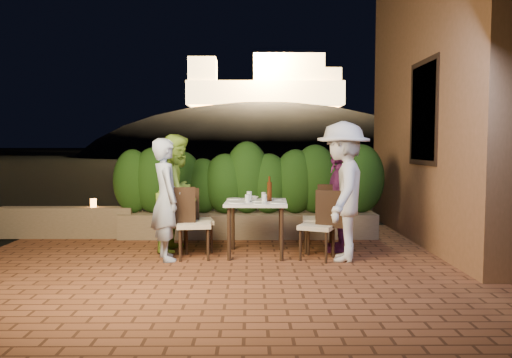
{
  "coord_description": "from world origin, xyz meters",
  "views": [
    {
      "loc": [
        0.26,
        -5.86,
        1.53
      ],
      "look_at": [
        0.32,
        1.06,
        1.05
      ],
      "focal_mm": 35.0,
      "sensor_mm": 36.0,
      "label": 1
    }
  ],
  "objects_px": {
    "chair_left_back": "(198,220)",
    "parapet_lamp": "(93,203)",
    "diner_green": "(178,193)",
    "chair_left_front": "(194,223)",
    "chair_right_front": "(317,225)",
    "bowl": "(252,198)",
    "diner_blue": "(166,199)",
    "dining_table": "(256,228)",
    "beer_bottle": "(269,189)",
    "diner_purple": "(339,200)",
    "chair_right_back": "(319,218)",
    "diner_white": "(343,191)"
  },
  "relations": [
    {
      "from": "chair_left_back",
      "to": "parapet_lamp",
      "type": "bearing_deg",
      "value": 137.57
    },
    {
      "from": "chair_left_back",
      "to": "diner_green",
      "type": "relative_size",
      "value": 0.54
    },
    {
      "from": "chair_left_front",
      "to": "chair_right_front",
      "type": "xyz_separation_m",
      "value": [
        1.65,
        -0.07,
        -0.02
      ]
    },
    {
      "from": "bowl",
      "to": "chair_right_front",
      "type": "xyz_separation_m",
      "value": [
        0.86,
        -0.53,
        -0.31
      ]
    },
    {
      "from": "chair_right_front",
      "to": "diner_blue",
      "type": "distance_m",
      "value": 2.03
    },
    {
      "from": "parapet_lamp",
      "to": "chair_left_back",
      "type": "bearing_deg",
      "value": -30.94
    },
    {
      "from": "dining_table",
      "to": "parapet_lamp",
      "type": "bearing_deg",
      "value": 153.27
    },
    {
      "from": "chair_right_front",
      "to": "diner_blue",
      "type": "bearing_deg",
      "value": 24.15
    },
    {
      "from": "beer_bottle",
      "to": "chair_right_front",
      "type": "distance_m",
      "value": 0.82
    },
    {
      "from": "dining_table",
      "to": "diner_purple",
      "type": "xyz_separation_m",
      "value": [
        1.18,
        0.25,
        0.36
      ]
    },
    {
      "from": "diner_green",
      "to": "parapet_lamp",
      "type": "xyz_separation_m",
      "value": [
        -1.54,
        1.01,
        -0.27
      ]
    },
    {
      "from": "beer_bottle",
      "to": "diner_purple",
      "type": "height_order",
      "value": "diner_purple"
    },
    {
      "from": "parapet_lamp",
      "to": "bowl",
      "type": "bearing_deg",
      "value": -22.34
    },
    {
      "from": "chair_left_front",
      "to": "chair_right_front",
      "type": "distance_m",
      "value": 1.65
    },
    {
      "from": "diner_purple",
      "to": "chair_right_back",
      "type": "bearing_deg",
      "value": -68.04
    },
    {
      "from": "beer_bottle",
      "to": "diner_blue",
      "type": "bearing_deg",
      "value": -168.59
    },
    {
      "from": "diner_white",
      "to": "parapet_lamp",
      "type": "relative_size",
      "value": 13.07
    },
    {
      "from": "chair_left_front",
      "to": "parapet_lamp",
      "type": "height_order",
      "value": "chair_left_front"
    },
    {
      "from": "dining_table",
      "to": "diner_blue",
      "type": "bearing_deg",
      "value": -167.77
    },
    {
      "from": "beer_bottle",
      "to": "bowl",
      "type": "bearing_deg",
      "value": 133.59
    },
    {
      "from": "bowl",
      "to": "diner_blue",
      "type": "relative_size",
      "value": 0.1
    },
    {
      "from": "chair_right_back",
      "to": "diner_white",
      "type": "distance_m",
      "value": 0.7
    },
    {
      "from": "diner_green",
      "to": "chair_right_back",
      "type": "bearing_deg",
      "value": -81.8
    },
    {
      "from": "chair_left_back",
      "to": "diner_green",
      "type": "distance_m",
      "value": 0.49
    },
    {
      "from": "chair_right_front",
      "to": "chair_right_back",
      "type": "distance_m",
      "value": 0.46
    },
    {
      "from": "chair_left_front",
      "to": "diner_green",
      "type": "distance_m",
      "value": 0.69
    },
    {
      "from": "bowl",
      "to": "chair_right_front",
      "type": "distance_m",
      "value": 1.06
    },
    {
      "from": "chair_right_front",
      "to": "diner_white",
      "type": "relative_size",
      "value": 0.51
    },
    {
      "from": "chair_right_back",
      "to": "diner_blue",
      "type": "distance_m",
      "value": 2.16
    },
    {
      "from": "chair_right_front",
      "to": "diner_purple",
      "type": "height_order",
      "value": "diner_purple"
    },
    {
      "from": "chair_right_front",
      "to": "beer_bottle",
      "type": "bearing_deg",
      "value": 0.07
    },
    {
      "from": "diner_blue",
      "to": "diner_green",
      "type": "xyz_separation_m",
      "value": [
        0.07,
        0.59,
        0.03
      ]
    },
    {
      "from": "chair_left_front",
      "to": "chair_left_back",
      "type": "bearing_deg",
      "value": 83.4
    },
    {
      "from": "chair_left_back",
      "to": "diner_purple",
      "type": "distance_m",
      "value": 2.03
    },
    {
      "from": "diner_blue",
      "to": "chair_left_front",
      "type": "bearing_deg",
      "value": -101.18
    },
    {
      "from": "diner_purple",
      "to": "dining_table",
      "type": "bearing_deg",
      "value": -68.04
    },
    {
      "from": "bowl",
      "to": "dining_table",
      "type": "bearing_deg",
      "value": -78.95
    },
    {
      "from": "chair_right_back",
      "to": "diner_white",
      "type": "height_order",
      "value": "diner_white"
    },
    {
      "from": "diner_white",
      "to": "parapet_lamp",
      "type": "distance_m",
      "value": 4.16
    },
    {
      "from": "chair_left_front",
      "to": "chair_left_back",
      "type": "distance_m",
      "value": 0.43
    },
    {
      "from": "beer_bottle",
      "to": "diner_purple",
      "type": "xyz_separation_m",
      "value": [
        1.0,
        0.23,
        -0.18
      ]
    },
    {
      "from": "chair_right_back",
      "to": "parapet_lamp",
      "type": "height_order",
      "value": "chair_right_back"
    },
    {
      "from": "dining_table",
      "to": "parapet_lamp",
      "type": "xyz_separation_m",
      "value": [
        -2.66,
        1.34,
        0.2
      ]
    },
    {
      "from": "bowl",
      "to": "beer_bottle",
      "type": "bearing_deg",
      "value": -46.41
    },
    {
      "from": "chair_left_back",
      "to": "chair_right_front",
      "type": "distance_m",
      "value": 1.72
    },
    {
      "from": "dining_table",
      "to": "bowl",
      "type": "relative_size",
      "value": 5.09
    },
    {
      "from": "chair_right_front",
      "to": "parapet_lamp",
      "type": "bearing_deg",
      "value": -0.52
    },
    {
      "from": "diner_purple",
      "to": "bowl",
      "type": "bearing_deg",
      "value": -80.82
    },
    {
      "from": "bowl",
      "to": "diner_blue",
      "type": "xyz_separation_m",
      "value": [
        -1.14,
        -0.53,
        0.04
      ]
    },
    {
      "from": "parapet_lamp",
      "to": "beer_bottle",
      "type": "bearing_deg",
      "value": -24.9
    }
  ]
}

